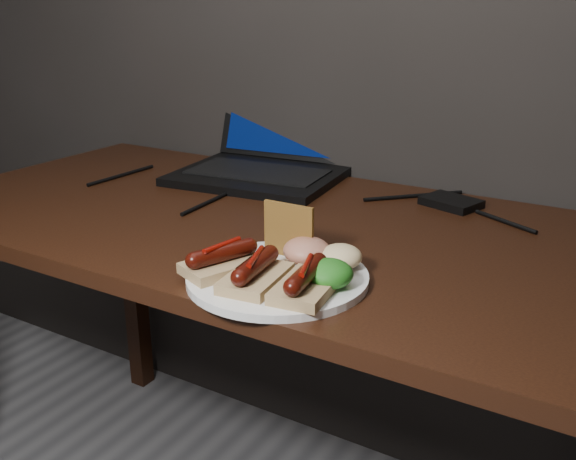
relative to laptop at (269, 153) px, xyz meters
The scene contains 12 objects.
desk 0.35m from the laptop, 61.32° to the right, with size 1.40×0.70×0.75m.
laptop is the anchor object (origin of this frame).
hard_drive 0.45m from the laptop, ahead, with size 0.11×0.08×0.02m, color black.
desk_cables 0.21m from the laptop, 43.71° to the right, with size 0.92×0.42×0.01m.
plate 0.62m from the laptop, 56.49° to the right, with size 0.27×0.27×0.01m, color white.
bread_sausage_left 0.61m from the laptop, 64.03° to the right, with size 0.11×0.13×0.04m.
bread_sausage_center 0.65m from the laptop, 59.25° to the right, with size 0.08×0.12×0.04m.
bread_sausage_right 0.69m from the laptop, 53.42° to the right, with size 0.08×0.12×0.04m.
crispbread 0.55m from the laptop, 54.47° to the right, with size 0.09×0.01×0.09m, color #9F682B.
salad_greens 0.67m from the laptop, 50.56° to the right, with size 0.07×0.07×0.04m, color #135310.
salsa_mound 0.58m from the laptop, 52.00° to the right, with size 0.07×0.07×0.04m, color #9B0F11.
coleslaw_mound 0.61m from the laptop, 47.54° to the right, with size 0.06×0.06×0.04m, color beige.
Camera 1 is at (0.64, 0.42, 1.14)m, focal length 40.00 mm.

